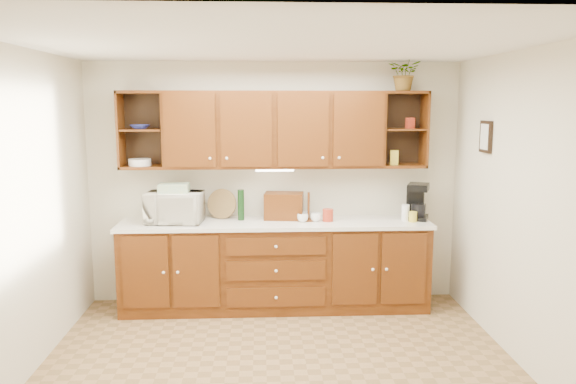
{
  "coord_description": "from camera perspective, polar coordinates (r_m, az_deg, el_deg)",
  "views": [
    {
      "loc": [
        -0.14,
        -4.31,
        2.16
      ],
      "look_at": [
        0.12,
        1.15,
        1.3
      ],
      "focal_mm": 35.0,
      "sensor_mm": 36.0,
      "label": 1
    }
  ],
  "objects": [
    {
      "name": "upper_cabinets",
      "position": [
        5.9,
        -1.3,
        6.38
      ],
      "size": [
        3.2,
        0.33,
        0.8
      ],
      "color": "#3A1A06",
      "rests_on": "back_wall"
    },
    {
      "name": "canister_yellow",
      "position": [
        5.99,
        12.57,
        -2.47
      ],
      "size": [
        0.09,
        0.09,
        0.11
      ],
      "primitive_type": "cylinder",
      "rotation": [
        0.0,
        0.0,
        -0.07
      ],
      "color": "gold",
      "rests_on": "countertop"
    },
    {
      "name": "base_cabinets",
      "position": [
        6.01,
        -1.31,
        -7.56
      ],
      "size": [
        3.2,
        0.6,
        0.9
      ],
      "primitive_type": "cube",
      "color": "#3A1A06",
      "rests_on": "floor"
    },
    {
      "name": "canister_red",
      "position": [
        5.89,
        4.07,
        -2.36
      ],
      "size": [
        0.12,
        0.12,
        0.13
      ],
      "primitive_type": "cylinder",
      "rotation": [
        0.0,
        0.0,
        -0.04
      ],
      "color": "#A52C18",
      "rests_on": "countertop"
    },
    {
      "name": "undercabinet_light",
      "position": [
        5.88,
        -1.36,
        2.24
      ],
      "size": [
        0.4,
        0.05,
        0.02
      ],
      "primitive_type": "cube",
      "color": "white",
      "rests_on": "upper_cabinets"
    },
    {
      "name": "mug_tree",
      "position": [
        5.9,
        2.1,
        -2.5
      ],
      "size": [
        0.29,
        0.28,
        0.31
      ],
      "rotation": [
        0.0,
        0.0,
        -0.4
      ],
      "color": "#3A1A06",
      "rests_on": "countertop"
    },
    {
      "name": "bread_box",
      "position": [
        5.98,
        -0.42,
        -1.42
      ],
      "size": [
        0.43,
        0.3,
        0.28
      ],
      "primitive_type": "cube",
      "rotation": [
        0.0,
        0.0,
        -0.13
      ],
      "color": "#3A1A06",
      "rests_on": "countertop"
    },
    {
      "name": "right_wall",
      "position": [
        4.89,
        23.3,
        -1.9
      ],
      "size": [
        0.0,
        3.5,
        3.5
      ],
      "primitive_type": "plane",
      "rotation": [
        1.57,
        0.0,
        -1.57
      ],
      "color": "beige",
      "rests_on": "floor"
    },
    {
      "name": "microwave",
      "position": [
        5.92,
        -11.45,
        -1.54
      ],
      "size": [
        0.6,
        0.43,
        0.32
      ],
      "primitive_type": "imported",
      "rotation": [
        0.0,
        0.0,
        -0.08
      ],
      "color": "white",
      "rests_on": "countertop"
    },
    {
      "name": "countertop",
      "position": [
        5.88,
        -1.32,
        -3.2
      ],
      "size": [
        3.24,
        0.64,
        0.04
      ],
      "primitive_type": "cube",
      "color": "silver",
      "rests_on": "base_cabinets"
    },
    {
      "name": "coffee_maker",
      "position": [
        6.13,
        13.0,
        -0.99
      ],
      "size": [
        0.29,
        0.33,
        0.38
      ],
      "rotation": [
        0.0,
        0.0,
        -0.38
      ],
      "color": "black",
      "rests_on": "countertop"
    },
    {
      "name": "wicker_basket",
      "position": [
        5.95,
        -11.59,
        -2.39
      ],
      "size": [
        0.27,
        0.27,
        0.13
      ],
      "primitive_type": "cylinder",
      "rotation": [
        0.0,
        0.0,
        -0.28
      ],
      "color": "olive",
      "rests_on": "countertop"
    },
    {
      "name": "wine_bottle",
      "position": [
        5.94,
        -4.8,
        -1.32
      ],
      "size": [
        0.08,
        0.08,
        0.33
      ],
      "primitive_type": "cylinder",
      "rotation": [
        0.0,
        0.0,
        -0.31
      ],
      "color": "black",
      "rests_on": "countertop"
    },
    {
      "name": "pantry_box_red",
      "position": [
        6.08,
        12.3,
        6.85
      ],
      "size": [
        0.09,
        0.09,
        0.11
      ],
      "primitive_type": "cube",
      "rotation": [
        0.0,
        0.0,
        0.34
      ],
      "color": "#A52C18",
      "rests_on": "upper_cabinets"
    },
    {
      "name": "left_wall",
      "position": [
        4.77,
        -25.66,
        -2.31
      ],
      "size": [
        0.0,
        3.5,
        3.5
      ],
      "primitive_type": "plane",
      "rotation": [
        1.57,
        0.0,
        1.57
      ],
      "color": "beige",
      "rests_on": "floor"
    },
    {
      "name": "ceiling",
      "position": [
        4.33,
        -0.89,
        14.81
      ],
      "size": [
        4.0,
        4.0,
        0.0
      ],
      "primitive_type": "plane",
      "rotation": [
        3.14,
        0.0,
        0.0
      ],
      "color": "white",
      "rests_on": "back_wall"
    },
    {
      "name": "floor",
      "position": [
        4.82,
        -0.81,
        -17.64
      ],
      "size": [
        4.0,
        4.0,
        0.0
      ],
      "primitive_type": "plane",
      "color": "olive",
      "rests_on": "ground"
    },
    {
      "name": "towel_stack",
      "position": [
        5.88,
        -11.51,
        0.4
      ],
      "size": [
        0.3,
        0.22,
        0.09
      ],
      "primitive_type": "cube",
      "rotation": [
        0.0,
        0.0,
        0.0
      ],
      "color": "tan",
      "rests_on": "microwave"
    },
    {
      "name": "woven_tray",
      "position": [
        6.08,
        -6.71,
        -2.58
      ],
      "size": [
        0.33,
        0.17,
        0.32
      ],
      "primitive_type": "cylinder",
      "rotation": [
        1.36,
        0.0,
        -0.28
      ],
      "color": "olive",
      "rests_on": "countertop"
    },
    {
      "name": "potted_plant",
      "position": [
        6.05,
        11.82,
        11.76
      ],
      "size": [
        0.42,
        0.4,
        0.37
      ],
      "primitive_type": "imported",
      "rotation": [
        0.0,
        0.0,
        -0.43
      ],
      "color": "#999999",
      "rests_on": "upper_cabinets"
    },
    {
      "name": "pantry_box_yellow",
      "position": [
        6.05,
        10.74,
        3.47
      ],
      "size": [
        0.1,
        0.08,
        0.15
      ],
      "primitive_type": "cube",
      "rotation": [
        0.0,
        0.0,
        -0.18
      ],
      "color": "gold",
      "rests_on": "upper_cabinets"
    },
    {
      "name": "plate_stack",
      "position": [
        6.05,
        -14.82,
        2.93
      ],
      "size": [
        0.26,
        0.26,
        0.07
      ],
      "primitive_type": "cylinder",
      "rotation": [
        0.0,
        0.0,
        0.12
      ],
      "color": "white",
      "rests_on": "upper_cabinets"
    },
    {
      "name": "canister_white",
      "position": [
        6.03,
        11.84,
        -2.06
      ],
      "size": [
        0.09,
        0.09,
        0.17
      ],
      "primitive_type": "cylinder",
      "rotation": [
        0.0,
        0.0,
        -0.05
      ],
      "color": "white",
      "rests_on": "countertop"
    },
    {
      "name": "bowl_stack",
      "position": [
        6.01,
        -14.8,
        6.42
      ],
      "size": [
        0.22,
        0.22,
        0.05
      ],
      "primitive_type": "imported",
      "rotation": [
        0.0,
        0.0,
        -0.23
      ],
      "color": "navy",
      "rests_on": "upper_cabinets"
    },
    {
      "name": "framed_picture",
      "position": [
        5.63,
        19.46,
        5.31
      ],
      "size": [
        0.03,
        0.24,
        0.3
      ],
      "primitive_type": "cube",
      "color": "black",
      "rests_on": "right_wall"
    },
    {
      "name": "back_wall",
      "position": [
        6.12,
        -1.41,
        0.9
      ],
      "size": [
        4.0,
        0.0,
        4.0
      ],
      "primitive_type": "plane",
      "rotation": [
        1.57,
        0.0,
        0.0
      ],
      "color": "beige",
      "rests_on": "floor"
    }
  ]
}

